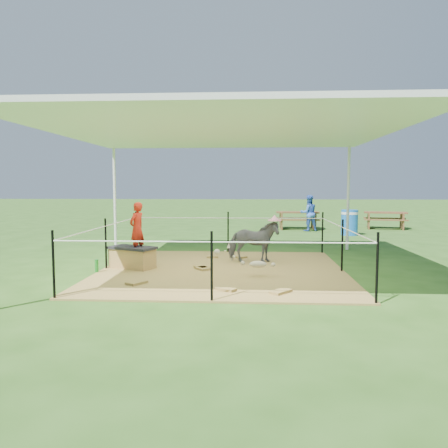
# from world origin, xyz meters

# --- Properties ---
(ground) EXTENTS (90.00, 90.00, 0.00)m
(ground) POSITION_xyz_m (0.00, 0.00, 0.00)
(ground) COLOR #2D5919
(ground) RESTS_ON ground
(hay_patch) EXTENTS (4.60, 4.60, 0.03)m
(hay_patch) POSITION_xyz_m (0.00, 0.00, 0.01)
(hay_patch) COLOR brown
(hay_patch) RESTS_ON ground
(canopy_tent) EXTENTS (6.30, 6.30, 2.90)m
(canopy_tent) POSITION_xyz_m (0.00, 0.00, 2.69)
(canopy_tent) COLOR silver
(canopy_tent) RESTS_ON ground
(rope_fence) EXTENTS (4.54, 4.54, 1.00)m
(rope_fence) POSITION_xyz_m (0.00, -0.00, 0.64)
(rope_fence) COLOR black
(rope_fence) RESTS_ON ground
(straw_bale) EXTENTS (0.94, 0.72, 0.37)m
(straw_bale) POSITION_xyz_m (-1.75, 0.07, 0.22)
(straw_bale) COLOR olive
(straw_bale) RESTS_ON hay_patch
(dark_cloth) EXTENTS (1.01, 0.79, 0.05)m
(dark_cloth) POSITION_xyz_m (-1.75, 0.07, 0.43)
(dark_cloth) COLOR black
(dark_cloth) RESTS_ON straw_bale
(woman) EXTENTS (0.37, 0.43, 1.01)m
(woman) POSITION_xyz_m (-1.65, 0.07, 0.91)
(woman) COLOR red
(woman) RESTS_ON straw_bale
(green_bottle) EXTENTS (0.09, 0.09, 0.23)m
(green_bottle) POSITION_xyz_m (-2.30, -0.38, 0.15)
(green_bottle) COLOR #1A7720
(green_bottle) RESTS_ON hay_patch
(pony) EXTENTS (1.05, 0.49, 0.88)m
(pony) POSITION_xyz_m (0.60, 0.82, 0.47)
(pony) COLOR #515257
(pony) RESTS_ON hay_patch
(pink_hat) EXTENTS (0.27, 0.27, 0.13)m
(pink_hat) POSITION_xyz_m (0.60, 0.82, 0.97)
(pink_hat) COLOR pink
(pink_hat) RESTS_ON pony
(foal) EXTENTS (0.89, 0.52, 0.48)m
(foal) POSITION_xyz_m (0.67, -0.57, 0.27)
(foal) COLOR #C7B392
(foal) RESTS_ON hay_patch
(trash_barrel) EXTENTS (0.70, 0.70, 0.84)m
(trash_barrel) POSITION_xyz_m (3.80, 6.33, 0.42)
(trash_barrel) COLOR blue
(trash_barrel) RESTS_ON ground
(picnic_table_near) EXTENTS (1.58, 1.14, 0.66)m
(picnic_table_near) POSITION_xyz_m (2.31, 8.35, 0.33)
(picnic_table_near) COLOR #52351C
(picnic_table_near) RESTS_ON ground
(picnic_table_far) EXTENTS (1.74, 1.42, 0.64)m
(picnic_table_far) POSITION_xyz_m (5.64, 8.62, 0.32)
(picnic_table_far) COLOR brown
(picnic_table_far) RESTS_ON ground
(distant_person) EXTENTS (0.73, 0.63, 1.30)m
(distant_person) POSITION_xyz_m (2.63, 7.57, 0.65)
(distant_person) COLOR blue
(distant_person) RESTS_ON ground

